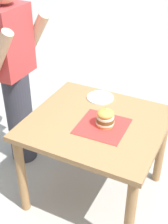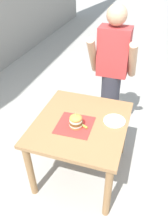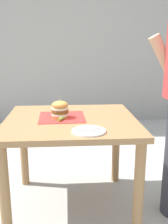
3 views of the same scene
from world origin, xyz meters
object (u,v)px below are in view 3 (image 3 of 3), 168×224
Objects in this scene: sandwich at (60,109)px; pickle_spear at (61,119)px; patio_table at (71,134)px; side_plate_with_forks at (89,131)px.

pickle_spear is (0.08, 0.01, -0.05)m from sandwich.
pickle_spear is (0.06, -0.07, 0.14)m from patio_table.
pickle_spear is 0.34× the size of side_plate_with_forks.
side_plate_with_forks is at bearing 18.84° from patio_table.
side_plate_with_forks is (0.26, 0.18, -0.01)m from pickle_spear.
sandwich is at bearing -151.04° from side_plate_with_forks.
patio_table is 5.91× the size of sandwich.
sandwich is (-0.02, -0.08, 0.19)m from patio_table.
patio_table is at bearing 73.41° from sandwich.
side_plate_with_forks is at bearing 28.96° from sandwich.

